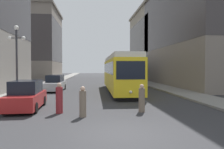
{
  "coord_description": "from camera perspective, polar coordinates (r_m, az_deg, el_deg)",
  "views": [
    {
      "loc": [
        -1.25,
        -8.32,
        2.62
      ],
      "look_at": [
        0.56,
        10.11,
        2.05
      ],
      "focal_mm": 34.38,
      "sensor_mm": 36.0,
      "label": 1
    }
  ],
  "objects": [
    {
      "name": "building_left_corner",
      "position": [
        57.48,
        -20.6,
        7.81
      ],
      "size": [
        13.39,
        16.82,
        17.12
      ],
      "color": "slate",
      "rests_on": "ground"
    },
    {
      "name": "parked_car_left_mid",
      "position": [
        25.28,
        -14.91,
        -2.32
      ],
      "size": [
        2.03,
        5.05,
        1.82
      ],
      "rotation": [
        0.0,
        0.0,
        -0.04
      ],
      "color": "black",
      "rests_on": "ground"
    },
    {
      "name": "building_right_corner",
      "position": [
        36.95,
        24.01,
        16.41
      ],
      "size": [
        14.04,
        23.95,
        23.43
      ],
      "color": "slate",
      "rests_on": "ground"
    },
    {
      "name": "building_right_midblock",
      "position": [
        52.71,
        13.64,
        7.81
      ],
      "size": [
        13.41,
        19.62,
        16.02
      ],
      "color": "gray",
      "rests_on": "ground"
    },
    {
      "name": "pedestrian_crossing_far",
      "position": [
        12.92,
        7.92,
        -6.48
      ],
      "size": [
        0.37,
        0.37,
        1.66
      ],
      "rotation": [
        0.0,
        0.0,
        0.36
      ],
      "color": "#6B5B4C",
      "rests_on": "ground"
    },
    {
      "name": "pedestrian_crossing_near",
      "position": [
        12.79,
        -13.84,
        -6.36
      ],
      "size": [
        0.4,
        0.4,
        1.77
      ],
      "rotation": [
        0.0,
        0.0,
        5.84
      ],
      "color": "maroon",
      "rests_on": "ground"
    },
    {
      "name": "sidewalk_right",
      "position": [
        49.28,
        5.35,
        -1.21
      ],
      "size": [
        2.93,
        120.0,
        0.15
      ],
      "primitive_type": "cube",
      "color": "gray",
      "rests_on": "ground"
    },
    {
      "name": "sidewalk_left",
      "position": [
        48.87,
        -13.66,
        -1.27
      ],
      "size": [
        2.93,
        120.0,
        0.15
      ],
      "primitive_type": "cube",
      "color": "gray",
      "rests_on": "ground"
    },
    {
      "name": "parked_car_left_near",
      "position": [
        14.66,
        -21.86,
        -5.32
      ],
      "size": [
        2.02,
        4.48,
        1.82
      ],
      "rotation": [
        0.0,
        0.0,
        0.04
      ],
      "color": "black",
      "rests_on": "ground"
    },
    {
      "name": "pedestrian_on_sidewalk",
      "position": [
        11.63,
        -7.78,
        -7.44
      ],
      "size": [
        0.37,
        0.37,
        1.64
      ],
      "rotation": [
        0.0,
        0.0,
        2.03
      ],
      "color": "#6B5B4C",
      "rests_on": "ground"
    },
    {
      "name": "transit_bus",
      "position": [
        38.95,
        4.53,
        0.77
      ],
      "size": [
        2.78,
        12.94,
        3.45
      ],
      "rotation": [
        0.0,
        0.0,
        -0.02
      ],
      "color": "black",
      "rests_on": "ground"
    },
    {
      "name": "lamp_post_left_near",
      "position": [
        19.05,
        -24.03,
        5.73
      ],
      "size": [
        1.41,
        0.36,
        5.89
      ],
      "color": "#333338",
      "rests_on": "sidewalk_left"
    },
    {
      "name": "streetcar",
      "position": [
        23.59,
        1.97,
        0.5
      ],
      "size": [
        2.86,
        15.04,
        3.89
      ],
      "rotation": [
        0.0,
        0.0,
        -0.02
      ],
      "color": "black",
      "rests_on": "ground"
    },
    {
      "name": "ground_plane",
      "position": [
        8.81,
        2.92,
        -15.54
      ],
      "size": [
        200.0,
        200.0,
        0.0
      ],
      "primitive_type": "plane",
      "color": "#303033"
    }
  ]
}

